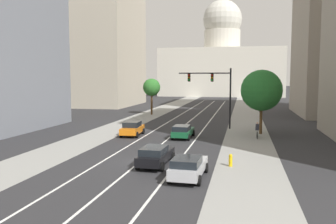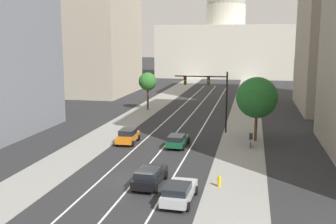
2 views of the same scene
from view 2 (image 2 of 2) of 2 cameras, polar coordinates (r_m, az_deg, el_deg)
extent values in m
plane|color=#2B2B2D|center=(70.95, 4.53, 1.04)|extent=(400.00, 400.00, 0.00)
cube|color=gray|center=(67.60, -2.74, 0.62)|extent=(4.72, 130.00, 0.01)
cube|color=gray|center=(65.46, 10.91, 0.13)|extent=(4.72, 130.00, 0.01)
cube|color=white|center=(56.84, -0.23, -1.17)|extent=(0.16, 90.00, 0.01)
cube|color=white|center=(56.33, 2.56, -1.28)|extent=(0.16, 90.00, 0.01)
cube|color=white|center=(55.95, 5.40, -1.39)|extent=(0.16, 90.00, 0.01)
cube|color=#B7AD99|center=(87.49, -11.04, 12.59)|extent=(16.75, 20.68, 30.47)
cube|color=beige|center=(129.14, 8.02, 8.50)|extent=(40.03, 22.50, 15.65)
cylinder|color=beige|center=(129.34, 8.15, 13.39)|extent=(12.11, 12.11, 6.45)
cube|color=orange|center=(44.33, -5.69, -3.58)|extent=(1.90, 4.11, 0.67)
cube|color=black|center=(44.15, -5.72, -2.81)|extent=(1.68, 2.15, 0.57)
cylinder|color=black|center=(45.92, -6.28, -3.54)|extent=(0.25, 0.65, 0.64)
cylinder|color=black|center=(45.49, -4.16, -3.64)|extent=(0.25, 0.65, 0.64)
cylinder|color=black|center=(43.37, -7.27, -4.37)|extent=(0.25, 0.65, 0.64)
cylinder|color=black|center=(42.90, -5.04, -4.49)|extent=(0.25, 0.65, 0.64)
cube|color=black|center=(31.66, -2.53, -9.15)|extent=(1.87, 4.68, 0.64)
cube|color=black|center=(30.97, -2.83, -8.52)|extent=(1.66, 2.43, 0.47)
cylinder|color=black|center=(33.43, -3.20, -8.69)|extent=(0.24, 0.65, 0.64)
cylinder|color=black|center=(32.99, -0.30, -8.93)|extent=(0.24, 0.65, 0.64)
cylinder|color=black|center=(30.61, -4.94, -10.52)|extent=(0.24, 0.65, 0.64)
cylinder|color=black|center=(30.13, -1.77, -10.82)|extent=(0.24, 0.65, 0.64)
cube|color=#B2B5BA|center=(28.55, 1.63, -11.32)|extent=(1.94, 4.49, 0.66)
cube|color=black|center=(27.67, 1.29, -10.78)|extent=(1.71, 2.23, 0.47)
cylinder|color=black|center=(30.23, 0.59, -10.75)|extent=(0.24, 0.65, 0.64)
cylinder|color=black|center=(29.89, 3.96, -11.02)|extent=(0.24, 0.65, 0.64)
cylinder|color=black|center=(27.52, -0.92, -12.90)|extent=(0.24, 0.65, 0.64)
cylinder|color=black|center=(27.15, 2.79, -13.24)|extent=(0.24, 0.65, 0.64)
cube|color=#14512D|center=(42.77, 1.42, -4.10)|extent=(1.80, 4.33, 0.57)
cube|color=black|center=(41.87, 1.20, -3.65)|extent=(1.62, 2.29, 0.51)
cylinder|color=black|center=(44.39, 0.73, -3.95)|extent=(0.23, 0.64, 0.64)
cylinder|color=black|center=(44.07, 2.90, -4.07)|extent=(0.23, 0.64, 0.64)
cylinder|color=black|center=(41.63, -0.14, -4.90)|extent=(0.23, 0.64, 0.64)
cylinder|color=black|center=(41.29, 2.17, -5.03)|extent=(0.23, 0.64, 0.64)
cylinder|color=black|center=(49.14, 8.27, 1.33)|extent=(0.20, 0.20, 7.41)
cylinder|color=black|center=(49.07, 4.64, 5.04)|extent=(6.35, 0.14, 0.14)
cube|color=black|center=(49.01, 5.74, 4.37)|extent=(0.32, 0.28, 0.96)
sphere|color=red|center=(48.83, 5.73, 4.70)|extent=(0.20, 0.20, 0.20)
sphere|color=orange|center=(48.86, 5.72, 4.35)|extent=(0.20, 0.20, 0.20)
sphere|color=green|center=(48.89, 5.72, 4.00)|extent=(0.20, 0.20, 0.20)
cube|color=black|center=(49.40, 2.43, 4.46)|extent=(0.32, 0.28, 0.96)
sphere|color=red|center=(49.22, 2.41, 4.79)|extent=(0.20, 0.20, 0.20)
sphere|color=orange|center=(49.25, 2.41, 4.44)|extent=(0.20, 0.20, 0.20)
sphere|color=green|center=(49.28, 2.40, 4.09)|extent=(0.20, 0.20, 0.20)
cylinder|color=yellow|center=(31.58, 7.26, -9.84)|extent=(0.26, 0.26, 0.70)
sphere|color=yellow|center=(31.44, 7.28, -9.11)|extent=(0.26, 0.26, 0.26)
cylinder|color=yellow|center=(31.42, 7.24, -9.88)|extent=(0.10, 0.12, 0.10)
cylinder|color=black|center=(42.92, 11.61, -4.64)|extent=(0.05, 0.66, 0.66)
cylinder|color=black|center=(43.93, 11.62, -4.30)|extent=(0.05, 0.66, 0.66)
cube|color=black|center=(43.37, 11.62, -4.18)|extent=(0.06, 1.00, 0.36)
cube|color=#262833|center=(43.17, 11.65, -3.39)|extent=(0.36, 0.28, 0.64)
sphere|color=tan|center=(43.15, 11.67, -2.81)|extent=(0.22, 0.22, 0.22)
cylinder|color=#51381E|center=(65.31, -2.87, 1.88)|extent=(0.32, 0.32, 3.61)
sphere|color=#2F712A|center=(64.98, -2.90, 4.34)|extent=(2.90, 2.90, 2.90)
cylinder|color=#51381E|center=(46.15, 12.30, -1.96)|extent=(0.32, 0.32, 3.28)
sphere|color=#246629|center=(45.60, 12.45, 2.01)|extent=(4.56, 4.56, 4.56)
camera|label=1|loc=(6.49, -5.57, -36.24)|focal=38.36mm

